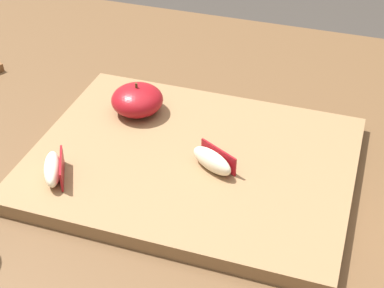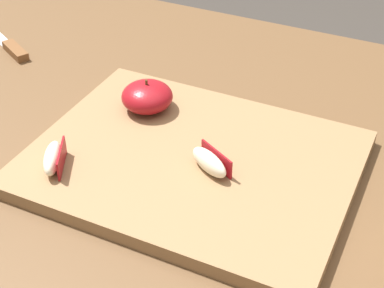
% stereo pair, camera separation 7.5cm
% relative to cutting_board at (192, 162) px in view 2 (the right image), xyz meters
% --- Properties ---
extents(dining_table, '(1.41, 0.80, 0.73)m').
position_rel_cutting_board_xyz_m(dining_table, '(-0.07, 0.07, -0.11)').
color(dining_table, brown).
rests_on(dining_table, ground_plane).
extents(cutting_board, '(0.41, 0.32, 0.02)m').
position_rel_cutting_board_xyz_m(cutting_board, '(0.00, 0.00, 0.00)').
color(cutting_board, olive).
rests_on(cutting_board, dining_table).
extents(apple_half_skin_up, '(0.07, 0.07, 0.05)m').
position_rel_cutting_board_xyz_m(apple_half_skin_up, '(-0.11, 0.07, 0.03)').
color(apple_half_skin_up, maroon).
rests_on(apple_half_skin_up, cutting_board).
extents(apple_wedge_middle, '(0.06, 0.05, 0.03)m').
position_rel_cutting_board_xyz_m(apple_wedge_middle, '(0.03, -0.02, 0.02)').
color(apple_wedge_middle, '#F4EACC').
rests_on(apple_wedge_middle, cutting_board).
extents(apple_wedge_right, '(0.05, 0.07, 0.03)m').
position_rel_cutting_board_xyz_m(apple_wedge_right, '(-0.15, -0.09, 0.02)').
color(apple_wedge_right, '#F4EACC').
rests_on(apple_wedge_right, cutting_board).
extents(paring_knife, '(0.15, 0.09, 0.01)m').
position_rel_cutting_board_xyz_m(paring_knife, '(-0.42, 0.16, -0.00)').
color(paring_knife, silver).
rests_on(paring_knife, dining_table).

